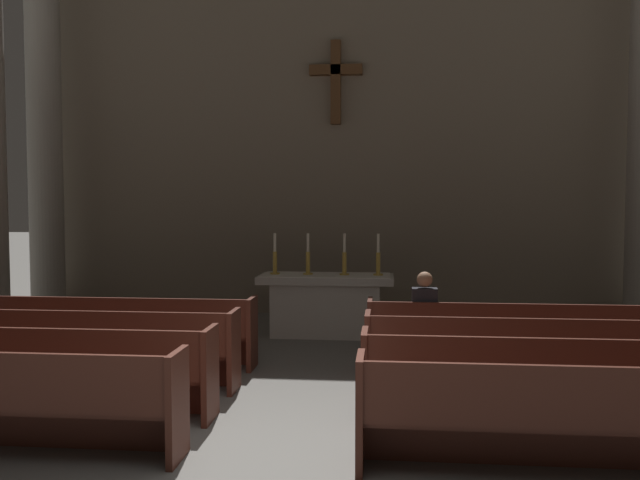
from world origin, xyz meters
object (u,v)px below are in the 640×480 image
(column_left_fourth, at_px, (45,143))
(candlestick_inner_left, at_px, (308,261))
(candlestick_outer_left, at_px, (275,261))
(lone_worshipper, at_px, (424,319))
(pew_left_row_3, at_px, (75,347))
(altar, at_px, (326,303))
(pew_left_row_2, at_px, (27,370))
(pew_left_row_4, at_px, (111,330))
(pew_right_row_3, at_px, (541,358))
(pew_right_row_2, at_px, (567,384))
(candlestick_inner_right, at_px, (344,262))
(candlestick_outer_right, at_px, (378,262))
(pew_right_row_4, at_px, (522,339))
(pew_right_row_1, at_px, (602,420))

(column_left_fourth, xyz_separation_m, candlestick_inner_left, (5.17, -1.31, -2.09))
(candlestick_outer_left, bearing_deg, lone_worshipper, -44.23)
(pew_left_row_3, distance_m, lone_worshipper, 4.32)
(altar, relative_size, lone_worshipper, 1.67)
(pew_left_row_2, bearing_deg, pew_left_row_4, 90.00)
(pew_right_row_3, bearing_deg, pew_left_row_3, 180.00)
(pew_left_row_3, relative_size, pew_right_row_2, 1.00)
(pew_left_row_3, xyz_separation_m, pew_left_row_4, (0.00, 1.06, 0.00))
(pew_left_row_2, xyz_separation_m, pew_right_row_3, (5.40, 1.06, 0.00))
(candlestick_outer_left, xyz_separation_m, candlestick_inner_right, (1.15, 0.00, 0.00))
(pew_left_row_4, bearing_deg, pew_left_row_2, -90.00)
(candlestick_inner_left, bearing_deg, pew_right_row_2, -55.79)
(candlestick_outer_left, bearing_deg, candlestick_inner_left, 0.00)
(altar, xyz_separation_m, candlestick_outer_right, (0.85, 0.00, 0.69))
(pew_left_row_4, relative_size, lone_worshipper, 2.96)
(pew_right_row_4, xyz_separation_m, lone_worshipper, (-1.23, 0.04, 0.22))
(pew_right_row_2, relative_size, candlestick_inner_left, 5.78)
(pew_left_row_2, height_order, column_left_fourth, column_left_fourth)
(candlestick_outer_left, bearing_deg, altar, 0.00)
(pew_left_row_2, bearing_deg, pew_right_row_4, 21.39)
(candlestick_inner_left, distance_m, candlestick_outer_right, 1.15)
(pew_right_row_4, distance_m, lone_worshipper, 1.25)
(pew_right_row_4, bearing_deg, pew_right_row_3, -90.00)
(pew_right_row_1, bearing_deg, pew_left_row_3, 158.61)
(pew_left_row_4, height_order, column_left_fourth, column_left_fourth)
(pew_right_row_1, xyz_separation_m, altar, (-2.70, 5.47, 0.06))
(candlestick_outer_left, bearing_deg, column_left_fourth, 164.21)
(pew_left_row_3, height_order, candlestick_inner_right, candlestick_inner_right)
(pew_left_row_3, xyz_separation_m, column_left_fourth, (-2.77, 4.66, 2.84))
(column_left_fourth, bearing_deg, pew_right_row_2, -34.99)
(pew_right_row_3, xyz_separation_m, column_left_fourth, (-8.17, 4.66, 2.84))
(pew_right_row_4, distance_m, candlestick_inner_right, 3.41)
(pew_right_row_1, height_order, lone_worshipper, lone_worshipper)
(pew_right_row_1, relative_size, pew_right_row_3, 1.00)
(pew_right_row_1, relative_size, altar, 1.78)
(pew_right_row_3, bearing_deg, pew_right_row_2, -90.00)
(pew_left_row_4, height_order, pew_right_row_2, same)
(candlestick_inner_right, xyz_separation_m, lone_worshipper, (1.17, -2.26, -0.53))
(pew_right_row_3, bearing_deg, pew_left_row_2, -168.92)
(pew_left_row_4, distance_m, column_left_fourth, 5.36)
(pew_left_row_2, height_order, candlestick_inner_left, candlestick_inner_left)
(pew_right_row_3, xyz_separation_m, candlestick_outer_right, (-1.85, 3.35, 0.75))
(candlestick_outer_left, height_order, candlestick_outer_right, same)
(pew_right_row_4, distance_m, candlestick_outer_left, 4.29)
(pew_right_row_2, bearing_deg, lone_worshipper, 119.73)
(pew_left_row_2, xyz_separation_m, pew_right_row_1, (5.40, -1.06, 0.00))
(pew_left_row_2, distance_m, pew_right_row_1, 5.50)
(pew_right_row_3, xyz_separation_m, candlestick_outer_left, (-3.55, 3.35, 0.75))
(pew_left_row_3, height_order, pew_left_row_4, same)
(pew_right_row_3, distance_m, candlestick_outer_left, 4.94)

